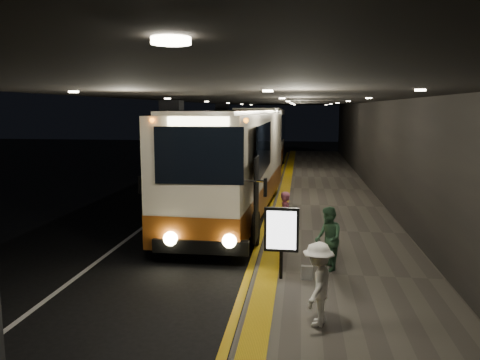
# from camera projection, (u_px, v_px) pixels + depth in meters

# --- Properties ---
(ground) EXTENTS (90.00, 90.00, 0.00)m
(ground) POSITION_uv_depth(u_px,v_px,m) (186.00, 238.00, 14.89)
(ground) COLOR black
(lane_line_white) EXTENTS (0.12, 50.00, 0.01)m
(lane_line_white) POSITION_uv_depth(u_px,v_px,m) (173.00, 205.00, 20.02)
(lane_line_white) COLOR silver
(lane_line_white) RESTS_ON ground
(kerb_stripe_yellow) EXTENTS (0.18, 50.00, 0.01)m
(kerb_stripe_yellow) POSITION_uv_depth(u_px,v_px,m) (270.00, 207.00, 19.49)
(kerb_stripe_yellow) COLOR gold
(kerb_stripe_yellow) RESTS_ON ground
(sidewalk) EXTENTS (4.50, 50.00, 0.15)m
(sidewalk) POSITION_uv_depth(u_px,v_px,m) (328.00, 207.00, 19.17)
(sidewalk) COLOR #514C44
(sidewalk) RESTS_ON ground
(tactile_strip) EXTENTS (0.50, 50.00, 0.01)m
(tactile_strip) POSITION_uv_depth(u_px,v_px,m) (282.00, 204.00, 19.40)
(tactile_strip) COLOR gold
(tactile_strip) RESTS_ON sidewalk
(terminal_wall) EXTENTS (0.10, 50.00, 6.00)m
(terminal_wall) POSITION_uv_depth(u_px,v_px,m) (388.00, 136.00, 18.44)
(terminal_wall) COLOR black
(terminal_wall) RESTS_ON ground
(support_columns) EXTENTS (0.80, 24.80, 4.40)m
(support_columns) POSITION_uv_depth(u_px,v_px,m) (173.00, 156.00, 18.67)
(support_columns) COLOR black
(support_columns) RESTS_ON ground
(canopy) EXTENTS (9.00, 50.00, 0.40)m
(canopy) POSITION_uv_depth(u_px,v_px,m) (275.00, 95.00, 18.77)
(canopy) COLOR black
(canopy) RESTS_ON support_columns
(coach_main) EXTENTS (3.08, 12.59, 3.90)m
(coach_main) POSITION_uv_depth(u_px,v_px,m) (234.00, 167.00, 17.80)
(coach_main) COLOR beige
(coach_main) RESTS_ON ground
(coach_second) EXTENTS (2.80, 12.72, 3.99)m
(coach_second) POSITION_uv_depth(u_px,v_px,m) (261.00, 142.00, 30.60)
(coach_second) COLOR beige
(coach_second) RESTS_ON ground
(passenger_boarding) EXTENTS (0.53, 0.66, 1.57)m
(passenger_boarding) POSITION_uv_depth(u_px,v_px,m) (286.00, 218.00, 13.52)
(passenger_boarding) COLOR #CF607F
(passenger_boarding) RESTS_ON sidewalk
(passenger_waiting_green) EXTENTS (0.63, 0.85, 1.57)m
(passenger_waiting_green) POSITION_uv_depth(u_px,v_px,m) (328.00, 239.00, 11.41)
(passenger_waiting_green) COLOR #376345
(passenger_waiting_green) RESTS_ON sidewalk
(passenger_waiting_white) EXTENTS (0.69, 1.08, 1.55)m
(passenger_waiting_white) POSITION_uv_depth(u_px,v_px,m) (318.00, 284.00, 8.50)
(passenger_waiting_white) COLOR white
(passenger_waiting_white) RESTS_ON sidewalk
(bag_polka) EXTENTS (0.28, 0.14, 0.33)m
(bag_polka) POSITION_uv_depth(u_px,v_px,m) (307.00, 273.00, 10.84)
(bag_polka) COLOR black
(bag_polka) RESTS_ON sidewalk
(info_sign) EXTENTS (0.80, 0.14, 1.69)m
(info_sign) POSITION_uv_depth(u_px,v_px,m) (281.00, 231.00, 10.76)
(info_sign) COLOR black
(info_sign) RESTS_ON sidewalk
(stanchion_post) EXTENTS (0.05, 0.05, 1.17)m
(stanchion_post) POSITION_uv_depth(u_px,v_px,m) (271.00, 228.00, 13.26)
(stanchion_post) COLOR black
(stanchion_post) RESTS_ON sidewalk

